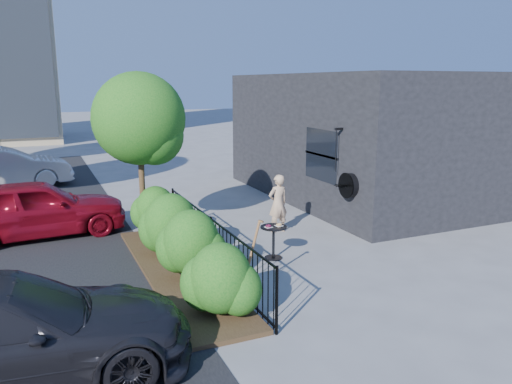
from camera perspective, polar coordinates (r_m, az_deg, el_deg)
name	(u,v)px	position (r m, az deg, el deg)	size (l,w,h in m)	color
ground	(277,258)	(10.93, 2.45, -7.58)	(120.00, 120.00, 0.00)	gray
shop_building	(366,136)	(17.09, 12.44, 6.29)	(6.22, 9.00, 4.00)	black
fence	(211,242)	(10.21, -5.13, -5.76)	(0.05, 6.05, 1.10)	black
planting_bed	(179,272)	(10.19, -8.85, -9.00)	(1.30, 6.00, 0.08)	#382616
shrubs	(181,238)	(10.09, -8.57, -5.24)	(1.10, 5.60, 1.24)	#145B17
patio_tree	(142,124)	(12.22, -12.88, 7.54)	(2.20, 2.20, 3.94)	#3F2B19
cafe_table	(274,236)	(10.76, 2.02, -5.09)	(0.57, 0.57, 0.77)	black
woman	(278,203)	(12.61, 2.53, -1.32)	(0.54, 0.36, 1.49)	tan
shovel	(250,261)	(9.04, -0.74, -7.88)	(0.46, 0.18, 1.37)	brown
car_red	(36,208)	(13.35, -23.89, -1.71)	(1.71, 4.25, 1.45)	maroon
car_silver	(3,168)	(19.98, -26.94, 2.47)	(1.59, 4.56, 1.50)	silver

